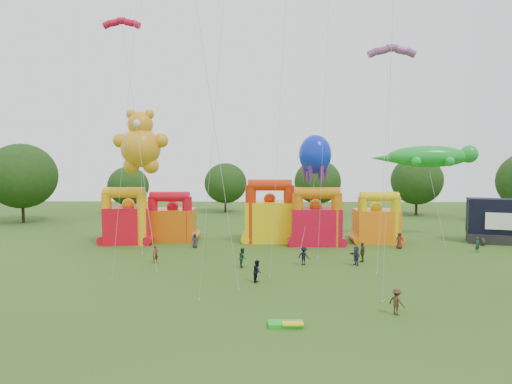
{
  "coord_description": "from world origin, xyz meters",
  "views": [
    {
      "loc": [
        -0.96,
        -24.33,
        9.57
      ],
      "look_at": [
        -1.92,
        18.0,
        6.58
      ],
      "focal_mm": 32.0,
      "sensor_mm": 36.0,
      "label": 1
    }
  ],
  "objects_px": {
    "stage_trailer": "(506,222)",
    "octopus_kite": "(311,188)",
    "spectator_0": "(195,241)",
    "bouncy_castle_0": "(128,222)",
    "teddy_bear_kite": "(141,160)",
    "gecko_kite": "(430,166)",
    "bouncy_castle_2": "(270,218)",
    "spectator_4": "(362,252)"
  },
  "relations": [
    {
      "from": "stage_trailer",
      "to": "octopus_kite",
      "type": "bearing_deg",
      "value": -178.04
    },
    {
      "from": "octopus_kite",
      "to": "spectator_0",
      "type": "distance_m",
      "value": 14.26
    },
    {
      "from": "bouncy_castle_0",
      "to": "stage_trailer",
      "type": "relative_size",
      "value": 0.76
    },
    {
      "from": "teddy_bear_kite",
      "to": "gecko_kite",
      "type": "height_order",
      "value": "teddy_bear_kite"
    },
    {
      "from": "bouncy_castle_2",
      "to": "spectator_4",
      "type": "xyz_separation_m",
      "value": [
        8.61,
        -10.64,
        -1.85
      ]
    },
    {
      "from": "gecko_kite",
      "to": "spectator_4",
      "type": "distance_m",
      "value": 18.71
    },
    {
      "from": "gecko_kite",
      "to": "octopus_kite",
      "type": "xyz_separation_m",
      "value": [
        -14.67,
        -3.91,
        -2.5
      ]
    },
    {
      "from": "spectator_0",
      "to": "octopus_kite",
      "type": "bearing_deg",
      "value": 4.86
    },
    {
      "from": "bouncy_castle_2",
      "to": "spectator_0",
      "type": "bearing_deg",
      "value": -153.23
    },
    {
      "from": "teddy_bear_kite",
      "to": "gecko_kite",
      "type": "xyz_separation_m",
      "value": [
        33.13,
        7.1,
        -0.75
      ]
    },
    {
      "from": "stage_trailer",
      "to": "teddy_bear_kite",
      "type": "bearing_deg",
      "value": -174.47
    },
    {
      "from": "stage_trailer",
      "to": "spectator_0",
      "type": "height_order",
      "value": "stage_trailer"
    },
    {
      "from": "octopus_kite",
      "to": "teddy_bear_kite",
      "type": "bearing_deg",
      "value": -170.2
    },
    {
      "from": "teddy_bear_kite",
      "to": "octopus_kite",
      "type": "distance_m",
      "value": 19.01
    },
    {
      "from": "bouncy_castle_2",
      "to": "gecko_kite",
      "type": "height_order",
      "value": "gecko_kite"
    },
    {
      "from": "gecko_kite",
      "to": "spectator_4",
      "type": "height_order",
      "value": "gecko_kite"
    },
    {
      "from": "bouncy_castle_2",
      "to": "gecko_kite",
      "type": "relative_size",
      "value": 0.56
    },
    {
      "from": "stage_trailer",
      "to": "octopus_kite",
      "type": "xyz_separation_m",
      "value": [
        -22.33,
        -0.76,
        3.85
      ]
    },
    {
      "from": "spectator_4",
      "to": "bouncy_castle_0",
      "type": "bearing_deg",
      "value": -79.07
    },
    {
      "from": "bouncy_castle_0",
      "to": "octopus_kite",
      "type": "xyz_separation_m",
      "value": [
        20.99,
        -0.01,
        3.87
      ]
    },
    {
      "from": "spectator_4",
      "to": "gecko_kite",
      "type": "bearing_deg",
      "value": 171.98
    },
    {
      "from": "bouncy_castle_0",
      "to": "spectator_4",
      "type": "bearing_deg",
      "value": -20.33
    },
    {
      "from": "gecko_kite",
      "to": "octopus_kite",
      "type": "distance_m",
      "value": 15.38
    },
    {
      "from": "bouncy_castle_0",
      "to": "spectator_4",
      "type": "xyz_separation_m",
      "value": [
        24.92,
        -9.23,
        -1.55
      ]
    },
    {
      "from": "stage_trailer",
      "to": "spectator_4",
      "type": "distance_m",
      "value": 20.99
    },
    {
      "from": "bouncy_castle_0",
      "to": "octopus_kite",
      "type": "height_order",
      "value": "octopus_kite"
    },
    {
      "from": "stage_trailer",
      "to": "gecko_kite",
      "type": "xyz_separation_m",
      "value": [
        -7.66,
        3.15,
        6.35
      ]
    },
    {
      "from": "teddy_bear_kite",
      "to": "spectator_0",
      "type": "bearing_deg",
      "value": 4.95
    },
    {
      "from": "stage_trailer",
      "to": "spectator_0",
      "type": "bearing_deg",
      "value": -174.37
    },
    {
      "from": "bouncy_castle_2",
      "to": "octopus_kite",
      "type": "distance_m",
      "value": 6.05
    },
    {
      "from": "stage_trailer",
      "to": "gecko_kite",
      "type": "distance_m",
      "value": 10.43
    },
    {
      "from": "bouncy_castle_0",
      "to": "teddy_bear_kite",
      "type": "bearing_deg",
      "value": -51.65
    },
    {
      "from": "gecko_kite",
      "to": "octopus_kite",
      "type": "relative_size",
      "value": 1.04
    },
    {
      "from": "bouncy_castle_2",
      "to": "stage_trailer",
      "type": "distance_m",
      "value": 27.01
    },
    {
      "from": "spectator_0",
      "to": "spectator_4",
      "type": "height_order",
      "value": "spectator_4"
    },
    {
      "from": "stage_trailer",
      "to": "teddy_bear_kite",
      "type": "distance_m",
      "value": 41.59
    },
    {
      "from": "gecko_kite",
      "to": "bouncy_castle_2",
      "type": "bearing_deg",
      "value": -172.67
    },
    {
      "from": "bouncy_castle_2",
      "to": "gecko_kite",
      "type": "bearing_deg",
      "value": 7.33
    },
    {
      "from": "stage_trailer",
      "to": "gecko_kite",
      "type": "relative_size",
      "value": 0.66
    },
    {
      "from": "bouncy_castle_0",
      "to": "octopus_kite",
      "type": "distance_m",
      "value": 21.35
    },
    {
      "from": "octopus_kite",
      "to": "spectator_4",
      "type": "distance_m",
      "value": 11.39
    },
    {
      "from": "spectator_4",
      "to": "octopus_kite",
      "type": "bearing_deg",
      "value": -125.64
    }
  ]
}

